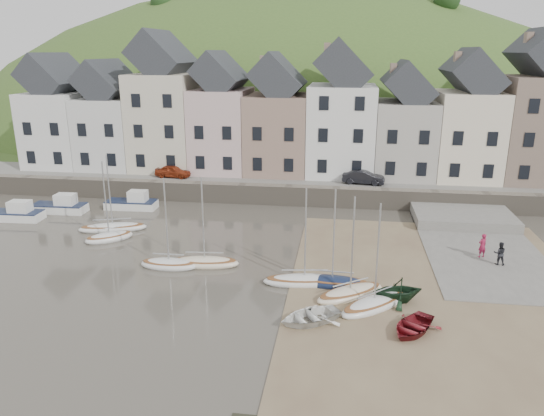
% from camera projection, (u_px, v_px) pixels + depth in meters
% --- Properties ---
extents(ground, '(160.00, 160.00, 0.00)m').
position_uv_depth(ground, '(258.00, 282.00, 31.68)').
color(ground, '#4C463C').
rests_on(ground, ground).
extents(quay_land, '(90.00, 30.00, 1.50)m').
position_uv_depth(quay_land, '(302.00, 163.00, 61.73)').
color(quay_land, '#3D5B24').
rests_on(quay_land, ground).
extents(quay_street, '(70.00, 7.00, 0.10)m').
position_uv_depth(quay_street, '(293.00, 179.00, 50.62)').
color(quay_street, slate).
rests_on(quay_street, quay_land).
extents(seawall, '(70.00, 1.20, 1.80)m').
position_uv_depth(seawall, '(289.00, 195.00, 47.50)').
color(seawall, slate).
rests_on(seawall, ground).
extents(beach, '(18.00, 26.00, 0.06)m').
position_uv_depth(beach, '(441.00, 293.00, 30.19)').
color(beach, brown).
rests_on(beach, ground).
extents(slipway, '(8.00, 18.00, 0.12)m').
position_uv_depth(slipway, '(479.00, 247.00, 37.20)').
color(slipway, slate).
rests_on(slipway, ground).
extents(hillside, '(134.40, 84.00, 84.00)m').
position_uv_depth(hillside, '(287.00, 230.00, 94.42)').
color(hillside, '#3D5B24').
rests_on(hillside, ground).
extents(townhouse_terrace, '(61.05, 8.00, 13.93)m').
position_uv_depth(townhouse_terrace, '(314.00, 117.00, 51.99)').
color(townhouse_terrace, silver).
rests_on(townhouse_terrace, quay_land).
extents(sailboat_0, '(5.53, 3.03, 6.32)m').
position_uv_depth(sailboat_0, '(113.00, 227.00, 40.74)').
color(sailboat_0, silver).
rests_on(sailboat_0, ground).
extents(sailboat_1, '(3.73, 3.43, 6.32)m').
position_uv_depth(sailboat_1, '(109.00, 237.00, 38.65)').
color(sailboat_1, silver).
rests_on(sailboat_1, ground).
extents(sailboat_2, '(4.72, 1.91, 6.32)m').
position_uv_depth(sailboat_2, '(205.00, 262.00, 34.05)').
color(sailboat_2, beige).
rests_on(sailboat_2, ground).
extents(sailboat_3, '(3.88, 1.56, 6.32)m').
position_uv_depth(sailboat_3, '(169.00, 264.00, 33.76)').
color(sailboat_3, silver).
rests_on(sailboat_3, ground).
extents(sailboat_4, '(5.28, 2.21, 6.32)m').
position_uv_depth(sailboat_4, '(305.00, 280.00, 31.34)').
color(sailboat_4, silver).
rests_on(sailboat_4, ground).
extents(sailboat_5, '(4.68, 1.74, 6.32)m').
position_uv_depth(sailboat_5, '(332.00, 282.00, 31.15)').
color(sailboat_5, '#131E3B').
rests_on(sailboat_5, ground).
extents(sailboat_6, '(4.56, 4.42, 6.32)m').
position_uv_depth(sailboat_6, '(374.00, 304.00, 28.45)').
color(sailboat_6, silver).
rests_on(sailboat_6, ground).
extents(sailboat_7, '(4.55, 3.92, 6.32)m').
position_uv_depth(sailboat_7, '(350.00, 293.00, 29.71)').
color(sailboat_7, beige).
rests_on(sailboat_7, ground).
extents(motorboat_0, '(4.87, 1.87, 1.70)m').
position_uv_depth(motorboat_0, '(61.00, 206.00, 45.27)').
color(motorboat_0, silver).
rests_on(motorboat_0, ground).
extents(motorboat_1, '(4.99, 1.98, 1.70)m').
position_uv_depth(motorboat_1, '(15.00, 213.00, 43.21)').
color(motorboat_1, silver).
rests_on(motorboat_1, ground).
extents(motorboat_2, '(4.64, 1.88, 1.70)m').
position_uv_depth(motorboat_2, '(133.00, 202.00, 46.31)').
color(motorboat_2, silver).
rests_on(motorboat_2, ground).
extents(rowboat_white, '(4.17, 3.89, 0.70)m').
position_uv_depth(rowboat_white, '(310.00, 316.00, 26.80)').
color(rowboat_white, white).
rests_on(rowboat_white, beach).
extents(rowboat_green, '(3.35, 3.07, 1.49)m').
position_uv_depth(rowboat_green, '(398.00, 290.00, 28.87)').
color(rowboat_green, black).
rests_on(rowboat_green, beach).
extents(rowboat_red, '(3.61, 3.88, 0.65)m').
position_uv_depth(rowboat_red, '(413.00, 326.00, 25.87)').
color(rowboat_red, maroon).
rests_on(rowboat_red, beach).
extents(person_red, '(0.73, 0.64, 1.70)m').
position_uv_depth(person_red, '(482.00, 245.00, 35.01)').
color(person_red, maroon).
rests_on(person_red, slipway).
extents(person_dark, '(0.82, 0.66, 1.58)m').
position_uv_depth(person_dark, '(500.00, 253.00, 33.80)').
color(person_dark, '#222328').
rests_on(person_dark, slipway).
extents(car_left, '(3.68, 1.79, 1.21)m').
position_uv_depth(car_left, '(173.00, 171.00, 51.10)').
color(car_left, maroon).
rests_on(car_left, quay_street).
extents(car_right, '(4.11, 1.90, 1.31)m').
position_uv_depth(car_right, '(364.00, 177.00, 48.53)').
color(car_right, black).
rests_on(car_right, quay_street).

